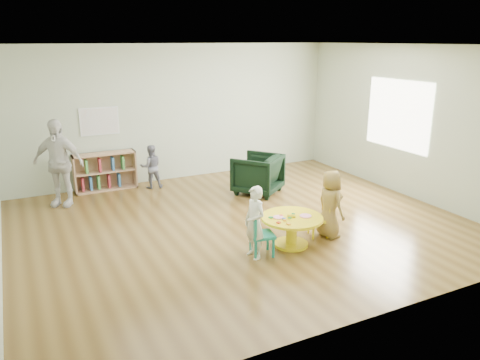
{
  "coord_description": "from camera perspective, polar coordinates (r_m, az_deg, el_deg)",
  "views": [
    {
      "loc": [
        -3.16,
        -6.31,
        2.88
      ],
      "look_at": [
        -0.18,
        -0.3,
        0.85
      ],
      "focal_mm": 35.0,
      "sensor_mm": 36.0,
      "label": 1
    }
  ],
  "objects": [
    {
      "name": "kid_chair_left",
      "position": [
        6.47,
        2.33,
        -6.57
      ],
      "size": [
        0.37,
        0.37,
        0.59
      ],
      "rotation": [
        0.0,
        0.0,
        -1.78
      ],
      "color": "#177E6C",
      "rests_on": "ground"
    },
    {
      "name": "room",
      "position": [
        7.13,
        0.29,
        8.85
      ],
      "size": [
        7.1,
        7.0,
        2.8
      ],
      "color": "brown",
      "rests_on": "ground"
    },
    {
      "name": "toddler",
      "position": [
        9.49,
        -10.78,
        1.6
      ],
      "size": [
        0.47,
        0.39,
        0.88
      ],
      "primitive_type": "imported",
      "rotation": [
        0.0,
        0.0,
        3.01
      ],
      "color": "#161A37",
      "rests_on": "ground"
    },
    {
      "name": "child_left",
      "position": [
        6.34,
        1.81,
        -5.19
      ],
      "size": [
        0.29,
        0.4,
        1.01
      ],
      "primitive_type": "imported",
      "rotation": [
        0.0,
        0.0,
        -1.43
      ],
      "color": "white",
      "rests_on": "ground"
    },
    {
      "name": "alphabet_poster",
      "position": [
        9.55,
        -16.76,
        6.88
      ],
      "size": [
        0.74,
        0.01,
        0.54
      ],
      "color": "white",
      "rests_on": "ground"
    },
    {
      "name": "activity_table",
      "position": [
        6.8,
        6.32,
        -5.54
      ],
      "size": [
        0.89,
        0.89,
        0.49
      ],
      "rotation": [
        0.0,
        0.0,
        -0.21
      ],
      "color": "yellow",
      "rests_on": "ground"
    },
    {
      "name": "armchair",
      "position": [
        9.04,
        2.16,
        0.74
      ],
      "size": [
        1.16,
        1.16,
        0.76
      ],
      "primitive_type": "imported",
      "rotation": [
        0.0,
        0.0,
        3.8
      ],
      "color": "black",
      "rests_on": "ground"
    },
    {
      "name": "bookshelf",
      "position": [
        9.63,
        -16.22,
        1.0
      ],
      "size": [
        1.2,
        0.3,
        0.75
      ],
      "color": "tan",
      "rests_on": "ground"
    },
    {
      "name": "adult_caretaker",
      "position": [
        8.86,
        -21.28,
        1.96
      ],
      "size": [
        0.98,
        0.81,
        1.57
      ],
      "primitive_type": "imported",
      "rotation": [
        0.0,
        0.0,
        -0.57
      ],
      "color": "silver",
      "rests_on": "ground"
    },
    {
      "name": "child_right",
      "position": [
        7.12,
        10.95,
        -2.9
      ],
      "size": [
        0.35,
        0.52,
        1.03
      ],
      "primitive_type": "imported",
      "rotation": [
        0.0,
        0.0,
        1.61
      ],
      "color": "gold",
      "rests_on": "ground"
    },
    {
      "name": "kid_chair_right",
      "position": [
        7.2,
        9.86,
        -4.57
      ],
      "size": [
        0.35,
        0.35,
        0.53
      ],
      "rotation": [
        0.0,
        0.0,
        1.28
      ],
      "color": "yellow",
      "rests_on": "ground"
    }
  ]
}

